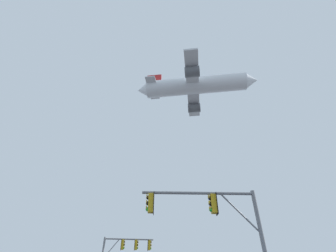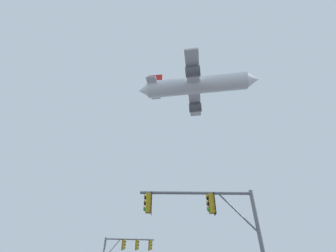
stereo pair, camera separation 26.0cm
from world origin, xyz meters
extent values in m
cylinder|color=slate|center=(1.77, 6.33, 5.57)|extent=(5.61, 0.57, 0.15)
cylinder|color=slate|center=(3.73, 6.18, 4.65)|extent=(1.74, 0.21, 1.91)
cube|color=gold|center=(-0.58, 6.50, 5.05)|extent=(0.28, 0.34, 0.90)
cylinder|color=gold|center=(-0.58, 6.50, 5.56)|extent=(0.05, 0.05, 0.12)
cube|color=black|center=(-0.44, 6.49, 5.05)|extent=(0.06, 0.46, 1.04)
sphere|color=black|center=(-0.72, 6.51, 5.32)|extent=(0.20, 0.20, 0.20)
cylinder|color=gold|center=(-0.79, 6.52, 5.38)|extent=(0.06, 0.21, 0.21)
sphere|color=black|center=(-0.72, 6.51, 5.04)|extent=(0.20, 0.20, 0.20)
cylinder|color=gold|center=(-0.79, 6.52, 5.10)|extent=(0.06, 0.21, 0.21)
sphere|color=green|center=(-0.72, 6.51, 4.76)|extent=(0.20, 0.20, 0.20)
cylinder|color=gold|center=(-0.79, 6.52, 4.82)|extent=(0.06, 0.21, 0.21)
cube|color=gold|center=(2.50, 6.27, 5.05)|extent=(0.28, 0.34, 0.90)
cylinder|color=gold|center=(2.50, 6.27, 5.56)|extent=(0.05, 0.05, 0.12)
cube|color=black|center=(2.64, 6.26, 5.05)|extent=(0.06, 0.46, 1.04)
sphere|color=black|center=(2.35, 6.28, 5.32)|extent=(0.20, 0.20, 0.20)
cylinder|color=gold|center=(2.29, 6.29, 5.38)|extent=(0.06, 0.21, 0.21)
sphere|color=black|center=(2.35, 6.28, 5.04)|extent=(0.20, 0.20, 0.20)
cylinder|color=gold|center=(2.29, 6.29, 5.10)|extent=(0.06, 0.21, 0.21)
sphere|color=green|center=(2.35, 6.28, 4.76)|extent=(0.20, 0.20, 0.20)
cylinder|color=gold|center=(2.29, 6.29, 4.82)|extent=(0.06, 0.21, 0.21)
cylinder|color=slate|center=(-2.04, 21.74, 5.66)|extent=(4.96, 0.29, 0.15)
cylinder|color=slate|center=(-3.78, 21.69, 4.72)|extent=(1.55, 0.13, 1.93)
cube|color=gold|center=(0.04, 21.80, 5.13)|extent=(0.27, 0.33, 0.90)
cylinder|color=gold|center=(0.04, 21.80, 5.64)|extent=(0.05, 0.05, 0.12)
cube|color=black|center=(-0.10, 21.79, 5.13)|extent=(0.04, 0.46, 1.04)
sphere|color=black|center=(0.19, 21.80, 5.40)|extent=(0.20, 0.20, 0.20)
cylinder|color=gold|center=(0.25, 21.80, 5.46)|extent=(0.05, 0.21, 0.21)
sphere|color=black|center=(0.19, 21.80, 5.12)|extent=(0.20, 0.20, 0.20)
cylinder|color=gold|center=(0.25, 21.80, 5.18)|extent=(0.05, 0.21, 0.21)
sphere|color=green|center=(0.19, 21.80, 4.84)|extent=(0.20, 0.20, 0.20)
cylinder|color=gold|center=(0.25, 21.80, 4.90)|extent=(0.05, 0.21, 0.21)
cube|color=gold|center=(-1.32, 21.76, 5.13)|extent=(0.27, 0.33, 0.90)
cylinder|color=gold|center=(-1.32, 21.76, 5.64)|extent=(0.05, 0.05, 0.12)
cube|color=black|center=(-1.46, 21.75, 5.13)|extent=(0.04, 0.46, 1.04)
sphere|color=black|center=(-1.18, 21.76, 5.40)|extent=(0.20, 0.20, 0.20)
cylinder|color=gold|center=(-1.11, 21.76, 5.46)|extent=(0.05, 0.21, 0.21)
sphere|color=black|center=(-1.18, 21.76, 5.12)|extent=(0.20, 0.20, 0.20)
cylinder|color=gold|center=(-1.11, 21.76, 5.18)|extent=(0.05, 0.21, 0.21)
sphere|color=green|center=(-1.18, 21.76, 4.84)|extent=(0.20, 0.20, 0.20)
cylinder|color=gold|center=(-1.11, 21.76, 4.90)|extent=(0.05, 0.21, 0.21)
cube|color=gold|center=(-2.69, 21.72, 5.13)|extent=(0.27, 0.33, 0.90)
cylinder|color=gold|center=(-2.69, 21.72, 5.64)|extent=(0.05, 0.05, 0.12)
cube|color=black|center=(-2.83, 21.71, 5.13)|extent=(0.04, 0.46, 1.04)
sphere|color=black|center=(-2.54, 21.72, 5.40)|extent=(0.20, 0.20, 0.20)
cylinder|color=gold|center=(-2.48, 21.72, 5.46)|extent=(0.05, 0.21, 0.21)
sphere|color=black|center=(-2.54, 21.72, 5.12)|extent=(0.20, 0.20, 0.20)
cylinder|color=gold|center=(-2.48, 21.72, 5.18)|extent=(0.05, 0.21, 0.21)
sphere|color=green|center=(-2.54, 21.72, 4.84)|extent=(0.20, 0.20, 0.20)
cylinder|color=gold|center=(-2.48, 21.72, 4.90)|extent=(0.05, 0.21, 0.21)
cylinder|color=white|center=(8.27, 28.10, 34.85)|extent=(19.88, 8.04, 3.49)
cone|color=white|center=(18.86, 25.51, 34.85)|extent=(3.12, 3.79, 3.31)
cone|color=white|center=(-2.21, 30.66, 34.85)|extent=(2.82, 3.40, 2.96)
cube|color=silver|center=(7.74, 28.23, 34.33)|extent=(6.73, 18.57, 0.39)
cylinder|color=#595B60|center=(8.97, 33.27, 33.28)|extent=(3.01, 2.53, 1.96)
cylinder|color=#595B60|center=(6.51, 23.19, 33.28)|extent=(3.01, 2.53, 1.96)
cube|color=#B21E1E|center=(0.01, 30.12, 36.81)|extent=(3.03, 0.98, 4.14)
cube|color=silver|center=(-0.20, 30.17, 35.18)|extent=(3.46, 6.82, 0.22)
camera|label=1|loc=(-1.05, -5.03, 1.74)|focal=24.89mm
camera|label=2|loc=(-0.79, -5.05, 1.74)|focal=24.89mm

